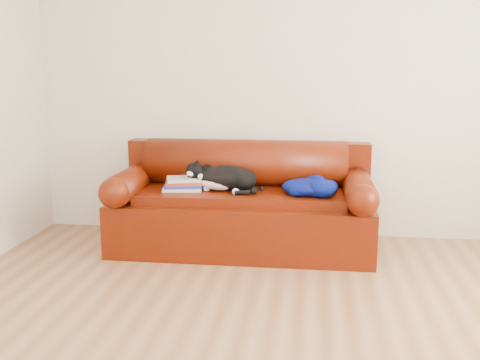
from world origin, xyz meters
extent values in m
plane|color=brown|center=(0.00, 0.00, 0.00)|extent=(4.50, 4.50, 0.00)
cube|color=beige|center=(0.00, 2.00, 1.30)|extent=(4.50, 0.02, 2.60)
cube|color=beige|center=(0.00, -2.00, 1.30)|extent=(4.50, 0.02, 2.60)
cube|color=#3D0902|center=(-0.35, 1.50, 0.21)|extent=(2.10, 0.90, 0.42)
cube|color=#3D0902|center=(-0.35, 1.45, 0.45)|extent=(1.66, 0.62, 0.10)
cylinder|color=black|center=(-1.28, 1.17, 0.03)|extent=(0.06, 0.06, 0.05)
cylinder|color=black|center=(0.58, 1.17, 0.03)|extent=(0.06, 0.06, 0.05)
cylinder|color=black|center=(-1.28, 1.83, 0.03)|extent=(0.06, 0.06, 0.05)
cylinder|color=black|center=(0.58, 1.83, 0.03)|extent=(0.06, 0.06, 0.05)
cube|color=#3D0902|center=(-0.35, 1.86, 0.42)|extent=(2.10, 0.18, 0.85)
cylinder|color=#3D0902|center=(-0.35, 1.75, 0.68)|extent=(1.70, 0.40, 0.40)
cylinder|color=#3D0902|center=(-1.28, 1.50, 0.54)|extent=(0.24, 0.88, 0.24)
sphere|color=#3D0902|center=(-1.28, 1.06, 0.54)|extent=(0.24, 0.24, 0.24)
cylinder|color=#3D0902|center=(0.58, 1.50, 0.54)|extent=(0.24, 0.88, 0.24)
sphere|color=#3D0902|center=(0.58, 1.06, 0.54)|extent=(0.24, 0.24, 0.24)
cube|color=beige|center=(-0.82, 1.44, 0.51)|extent=(0.34, 0.28, 0.02)
cube|color=white|center=(-0.82, 1.44, 0.51)|extent=(0.33, 0.27, 0.02)
cube|color=#1C2B9D|center=(-0.82, 1.44, 0.54)|extent=(0.34, 0.29, 0.02)
cube|color=white|center=(-0.82, 1.44, 0.54)|extent=(0.33, 0.27, 0.02)
cube|color=#B73714|center=(-0.82, 1.44, 0.56)|extent=(0.34, 0.29, 0.02)
cube|color=white|center=(-0.82, 1.44, 0.56)|extent=(0.33, 0.28, 0.02)
cube|color=#B5B9BC|center=(-0.82, 1.44, 0.59)|extent=(0.34, 0.29, 0.02)
cube|color=white|center=(-0.82, 1.44, 0.59)|extent=(0.32, 0.28, 0.02)
ellipsoid|color=black|center=(-0.47, 1.45, 0.60)|extent=(0.55, 0.40, 0.20)
ellipsoid|color=white|center=(-0.51, 1.40, 0.56)|extent=(0.37, 0.25, 0.13)
ellipsoid|color=white|center=(-0.66, 1.48, 0.61)|extent=(0.17, 0.16, 0.13)
ellipsoid|color=black|center=(-0.32, 1.42, 0.59)|extent=(0.25, 0.25, 0.17)
ellipsoid|color=black|center=(-0.77, 1.55, 0.67)|extent=(0.18, 0.17, 0.13)
ellipsoid|color=white|center=(-0.80, 1.51, 0.65)|extent=(0.08, 0.08, 0.05)
sphere|color=#BF7272|center=(-0.81, 1.50, 0.65)|extent=(0.02, 0.02, 0.02)
cone|color=black|center=(-0.77, 1.51, 0.72)|extent=(0.07, 0.06, 0.06)
cone|color=black|center=(-0.75, 1.58, 0.72)|extent=(0.07, 0.06, 0.06)
cylinder|color=black|center=(-0.23, 1.35, 0.53)|extent=(0.06, 0.18, 0.04)
sphere|color=white|center=(-0.71, 1.47, 0.52)|extent=(0.05, 0.05, 0.05)
sphere|color=white|center=(-0.37, 1.30, 0.52)|extent=(0.05, 0.05, 0.05)
ellipsoid|color=#04024B|center=(0.17, 1.39, 0.56)|extent=(0.47, 0.45, 0.13)
ellipsoid|color=#04024B|center=(0.29, 1.30, 0.57)|extent=(0.29, 0.27, 0.15)
ellipsoid|color=#04024B|center=(0.11, 1.48, 0.55)|extent=(0.30, 0.33, 0.10)
ellipsoid|color=#04024B|center=(0.25, 1.49, 0.57)|extent=(0.24, 0.21, 0.15)
ellipsoid|color=#04024B|center=(0.11, 1.31, 0.55)|extent=(0.19, 0.20, 0.09)
ellipsoid|color=silver|center=(0.22, 1.30, 0.58)|extent=(0.18, 0.11, 0.04)
camera|label=1|loc=(0.22, -2.94, 1.47)|focal=42.00mm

